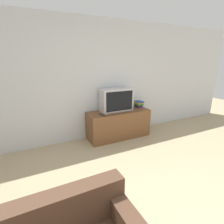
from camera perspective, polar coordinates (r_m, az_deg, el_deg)
wall_back at (r=3.83m, az=-10.43°, el=9.61°), size 9.00×0.06×2.60m
tv_stand at (r=4.08m, az=2.14°, el=-3.97°), size 1.43×0.52×0.63m
television at (r=3.97m, az=1.32°, el=4.07°), size 0.72×0.36×0.51m
book_stack at (r=4.32m, az=8.74°, el=2.57°), size 0.18×0.23×0.16m
remote_on_stand at (r=3.65m, az=-3.17°, el=-0.99°), size 0.09×0.19×0.02m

